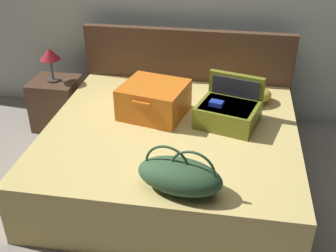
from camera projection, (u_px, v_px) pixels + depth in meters
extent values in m
plane|color=gray|center=(162.00, 209.00, 3.19)|extent=(12.00, 12.00, 0.00)
cube|color=tan|center=(171.00, 154.00, 3.41)|extent=(1.97, 1.87, 0.48)
cube|color=#4C3323|center=(187.00, 78.00, 4.11)|extent=(2.01, 0.08, 0.98)
cube|color=#D16619|center=(154.00, 103.00, 3.44)|extent=(0.58, 0.55, 0.21)
cube|color=#28282D|center=(154.00, 99.00, 3.42)|extent=(0.51, 0.49, 0.15)
cube|color=#99999E|center=(141.00, 90.00, 3.36)|extent=(0.11, 0.12, 0.05)
cube|color=#D16619|center=(154.00, 88.00, 3.37)|extent=(0.58, 0.55, 0.05)
cube|color=#D16619|center=(141.00, 104.00, 3.19)|extent=(0.15, 0.06, 0.02)
cube|color=olive|center=(227.00, 115.00, 3.29)|extent=(0.53, 0.46, 0.17)
cube|color=#28282D|center=(227.00, 112.00, 3.28)|extent=(0.47, 0.41, 0.12)
cube|color=#1E33A5|center=(216.00, 104.00, 3.23)|extent=(0.12, 0.10, 0.04)
cube|color=olive|center=(236.00, 95.00, 3.40)|extent=(0.45, 0.17, 0.36)
cube|color=#28282D|center=(234.00, 96.00, 3.38)|extent=(0.37, 0.11, 0.30)
ellipsoid|color=#2D4C2D|center=(180.00, 176.00, 2.58)|extent=(0.59, 0.39, 0.21)
torus|color=#2D4C2D|center=(167.00, 166.00, 2.57)|extent=(0.29, 0.07, 0.29)
torus|color=#2D4C2D|center=(192.00, 171.00, 2.52)|extent=(0.29, 0.07, 0.29)
ellipsoid|color=gold|center=(244.00, 94.00, 3.65)|extent=(0.52, 0.37, 0.15)
cube|color=#4C3323|center=(57.00, 103.00, 4.17)|extent=(0.44, 0.40, 0.50)
cylinder|color=#3F3833|center=(53.00, 80.00, 4.04)|extent=(0.13, 0.13, 0.01)
cylinder|color=#4C443D|center=(52.00, 69.00, 3.98)|extent=(0.02, 0.02, 0.20)
cone|color=maroon|center=(50.00, 54.00, 3.91)|extent=(0.19, 0.19, 0.11)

